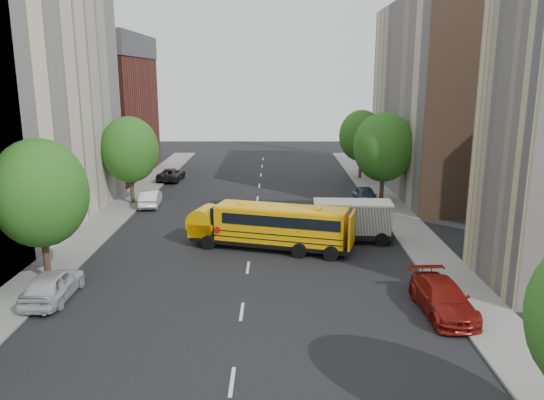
{
  "coord_description": "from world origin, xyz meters",
  "views": [
    {
      "loc": [
        1.57,
        -31.58,
        11.08
      ],
      "look_at": [
        1.41,
        2.0,
        3.18
      ],
      "focal_mm": 35.0,
      "sensor_mm": 36.0,
      "label": 1
    }
  ],
  "objects_px": {
    "parked_car_2": "(171,174)",
    "parked_car_0": "(53,285)",
    "street_tree_4": "(384,147)",
    "street_tree_1": "(40,193)",
    "parked_car_3": "(443,298)",
    "parked_car_1": "(150,198)",
    "school_bus": "(269,224)",
    "street_tree_2": "(130,150)",
    "safari_truck": "(346,220)",
    "parked_car_4": "(366,196)",
    "street_tree_5": "(361,136)"
  },
  "relations": [
    {
      "from": "parked_car_2",
      "to": "parked_car_0",
      "type": "bearing_deg",
      "value": 92.76
    },
    {
      "from": "parked_car_0",
      "to": "parked_car_2",
      "type": "distance_m",
      "value": 31.27
    },
    {
      "from": "street_tree_4",
      "to": "street_tree_1",
      "type": "bearing_deg",
      "value": -140.71
    },
    {
      "from": "parked_car_0",
      "to": "parked_car_3",
      "type": "bearing_deg",
      "value": 175.99
    },
    {
      "from": "parked_car_0",
      "to": "parked_car_3",
      "type": "distance_m",
      "value": 19.25
    },
    {
      "from": "parked_car_1",
      "to": "parked_car_3",
      "type": "height_order",
      "value": "parked_car_3"
    },
    {
      "from": "school_bus",
      "to": "parked_car_2",
      "type": "xyz_separation_m",
      "value": [
        -10.84,
        23.07,
        -0.96
      ]
    },
    {
      "from": "parked_car_2",
      "to": "street_tree_2",
      "type": "bearing_deg",
      "value": 85.26
    },
    {
      "from": "school_bus",
      "to": "safari_truck",
      "type": "bearing_deg",
      "value": 33.7
    },
    {
      "from": "school_bus",
      "to": "parked_car_2",
      "type": "height_order",
      "value": "school_bus"
    },
    {
      "from": "parked_car_1",
      "to": "parked_car_4",
      "type": "distance_m",
      "value": 18.82
    },
    {
      "from": "street_tree_5",
      "to": "school_bus",
      "type": "xyz_separation_m",
      "value": [
        -9.76,
        -24.44,
        -3.05
      ]
    },
    {
      "from": "street_tree_1",
      "to": "parked_car_4",
      "type": "distance_m",
      "value": 27.62
    },
    {
      "from": "safari_truck",
      "to": "parked_car_2",
      "type": "xyz_separation_m",
      "value": [
        -16.03,
        21.38,
        -0.79
      ]
    },
    {
      "from": "street_tree_1",
      "to": "safari_truck",
      "type": "xyz_separation_m",
      "value": [
        17.43,
        7.25,
        -3.47
      ]
    },
    {
      "from": "street_tree_5",
      "to": "safari_truck",
      "type": "height_order",
      "value": "street_tree_5"
    },
    {
      "from": "parked_car_1",
      "to": "parked_car_3",
      "type": "relative_size",
      "value": 0.83
    },
    {
      "from": "street_tree_1",
      "to": "parked_car_1",
      "type": "bearing_deg",
      "value": 84.02
    },
    {
      "from": "street_tree_4",
      "to": "parked_car_0",
      "type": "bearing_deg",
      "value": -134.95
    },
    {
      "from": "street_tree_4",
      "to": "parked_car_2",
      "type": "distance_m",
      "value": 23.59
    },
    {
      "from": "parked_car_1",
      "to": "parked_car_2",
      "type": "relative_size",
      "value": 0.88
    },
    {
      "from": "street_tree_4",
      "to": "parked_car_4",
      "type": "bearing_deg",
      "value": -176.32
    },
    {
      "from": "school_bus",
      "to": "parked_car_0",
      "type": "distance_m",
      "value": 13.62
    },
    {
      "from": "street_tree_4",
      "to": "parked_car_3",
      "type": "relative_size",
      "value": 1.54
    },
    {
      "from": "parked_car_1",
      "to": "street_tree_4",
      "type": "bearing_deg",
      "value": 176.79
    },
    {
      "from": "parked_car_0",
      "to": "parked_car_2",
      "type": "height_order",
      "value": "parked_car_0"
    },
    {
      "from": "school_bus",
      "to": "parked_car_4",
      "type": "relative_size",
      "value": 2.41
    },
    {
      "from": "parked_car_4",
      "to": "parked_car_3",
      "type": "bearing_deg",
      "value": -91.33
    },
    {
      "from": "parked_car_2",
      "to": "parked_car_4",
      "type": "bearing_deg",
      "value": 153.57
    },
    {
      "from": "street_tree_1",
      "to": "safari_truck",
      "type": "bearing_deg",
      "value": 22.58
    },
    {
      "from": "street_tree_2",
      "to": "school_bus",
      "type": "relative_size",
      "value": 0.72
    },
    {
      "from": "street_tree_2",
      "to": "school_bus",
      "type": "distance_m",
      "value": 17.74
    },
    {
      "from": "parked_car_0",
      "to": "parked_car_1",
      "type": "relative_size",
      "value": 1.08
    },
    {
      "from": "safari_truck",
      "to": "parked_car_2",
      "type": "distance_m",
      "value": 26.74
    },
    {
      "from": "parked_car_0",
      "to": "parked_car_1",
      "type": "xyz_separation_m",
      "value": [
        0.39,
        19.76,
        -0.08
      ]
    },
    {
      "from": "parked_car_2",
      "to": "parked_car_4",
      "type": "height_order",
      "value": "parked_car_4"
    },
    {
      "from": "school_bus",
      "to": "street_tree_2",
      "type": "bearing_deg",
      "value": 150.23
    },
    {
      "from": "school_bus",
      "to": "safari_truck",
      "type": "height_order",
      "value": "school_bus"
    },
    {
      "from": "safari_truck",
      "to": "street_tree_1",
      "type": "bearing_deg",
      "value": -154.5
    },
    {
      "from": "parked_car_4",
      "to": "street_tree_2",
      "type": "bearing_deg",
      "value": 178.42
    },
    {
      "from": "parked_car_3",
      "to": "parked_car_4",
      "type": "relative_size",
      "value": 1.18
    },
    {
      "from": "street_tree_5",
      "to": "street_tree_2",
      "type": "bearing_deg",
      "value": -151.39
    },
    {
      "from": "parked_car_1",
      "to": "safari_truck",
      "type": "bearing_deg",
      "value": 142.05
    },
    {
      "from": "street_tree_1",
      "to": "parked_car_0",
      "type": "distance_m",
      "value": 5.11
    },
    {
      "from": "street_tree_2",
      "to": "parked_car_3",
      "type": "bearing_deg",
      "value": -46.97
    },
    {
      "from": "parked_car_1",
      "to": "parked_car_4",
      "type": "xyz_separation_m",
      "value": [
        18.81,
        0.79,
        0.04
      ]
    },
    {
      "from": "street_tree_2",
      "to": "parked_car_2",
      "type": "height_order",
      "value": "street_tree_2"
    },
    {
      "from": "street_tree_1",
      "to": "street_tree_2",
      "type": "distance_m",
      "value": 18.0
    },
    {
      "from": "street_tree_1",
      "to": "school_bus",
      "type": "relative_size",
      "value": 0.74
    },
    {
      "from": "parked_car_1",
      "to": "street_tree_2",
      "type": "bearing_deg",
      "value": -31.7
    }
  ]
}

